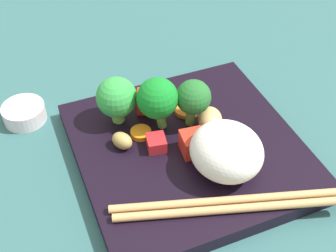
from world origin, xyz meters
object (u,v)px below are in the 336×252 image
square_plate (188,150)px  carrot_slice_0 (141,133)px  rice_mound (226,151)px  broccoli_floret_2 (193,98)px  sauce_cup (24,113)px  chopstick_pair (227,206)px

square_plate → carrot_slice_0: size_ratio=10.17×
rice_mound → broccoli_floret_2: (0.00, 7.69, 0.96)cm
rice_mound → sauce_cup: (-17.33, 17.81, -3.42)cm
carrot_slice_0 → chopstick_pair: chopstick_pair is taller
broccoli_floret_2 → carrot_slice_0: 6.96cm
chopstick_pair → broccoli_floret_2: bearing=98.0°
rice_mound → sauce_cup: rice_mound is taller
broccoli_floret_2 → chopstick_pair: 12.73cm
square_plate → sauce_cup: size_ratio=4.68×
rice_mound → chopstick_pair: size_ratio=0.34×
broccoli_floret_2 → carrot_slice_0: bearing=175.5°
rice_mound → chopstick_pair: rice_mound is taller
carrot_slice_0 → sauce_cup: (-11.27, 9.64, -1.01)cm
square_plate → chopstick_pair: (-0.27, -9.11, 1.28)cm
rice_mound → broccoli_floret_2: bearing=90.0°
rice_mound → carrot_slice_0: 10.46cm
square_plate → carrot_slice_0: bearing=140.3°
chopstick_pair → sauce_cup: (-15.20, 22.25, -1.14)cm
rice_mound → sauce_cup: size_ratio=1.50×
broccoli_floret_2 → sauce_cup: bearing=149.7°
square_plate → chopstick_pair: chopstick_pair is taller
rice_mound → chopstick_pair: 5.42cm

